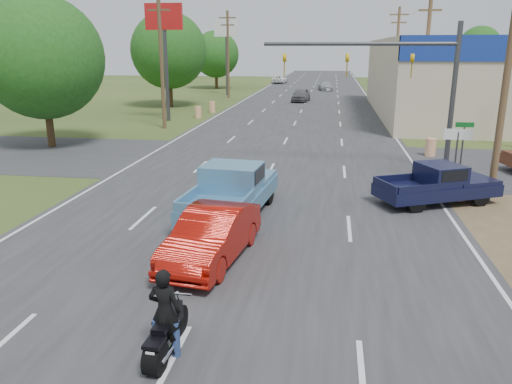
% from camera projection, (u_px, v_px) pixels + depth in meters
% --- Properties ---
extents(ground, '(200.00, 200.00, 0.00)m').
position_uv_depth(ground, '(171.00, 362.00, 9.57)').
color(ground, '#30431B').
rests_on(ground, ground).
extents(main_road, '(15.00, 180.00, 0.02)m').
position_uv_depth(main_road, '(301.00, 111.00, 47.57)').
color(main_road, '#2D2D30').
rests_on(main_road, ground).
extents(cross_road, '(120.00, 10.00, 0.02)m').
position_uv_depth(cross_road, '(275.00, 161.00, 26.67)').
color(cross_road, '#2D2D30').
rests_on(cross_road, ground).
extents(utility_pole_1, '(2.00, 0.28, 10.00)m').
position_uv_depth(utility_pole_1, '(509.00, 61.00, 19.09)').
color(utility_pole_1, '#4C3823').
rests_on(utility_pole_1, ground).
extents(utility_pole_2, '(2.00, 0.28, 10.00)m').
position_uv_depth(utility_pole_2, '(426.00, 55.00, 36.19)').
color(utility_pole_2, '#4C3823').
rests_on(utility_pole_2, ground).
extents(utility_pole_3, '(2.00, 0.28, 10.00)m').
position_uv_depth(utility_pole_3, '(396.00, 53.00, 53.29)').
color(utility_pole_3, '#4C3823').
rests_on(utility_pole_3, ground).
extents(utility_pole_5, '(2.00, 0.28, 10.00)m').
position_uv_depth(utility_pole_5, '(161.00, 55.00, 36.05)').
color(utility_pole_5, '#4C3823').
rests_on(utility_pole_5, ground).
extents(utility_pole_6, '(2.00, 0.28, 10.00)m').
position_uv_depth(utility_pole_6, '(228.00, 52.00, 58.85)').
color(utility_pole_6, '#4C3823').
rests_on(utility_pole_6, ground).
extents(tree_0, '(7.14, 7.14, 8.84)m').
position_uv_depth(tree_0, '(42.00, 58.00, 29.10)').
color(tree_0, '#422D19').
rests_on(tree_0, ground).
extents(tree_1, '(7.56, 7.56, 9.36)m').
position_uv_depth(tree_1, '(169.00, 51.00, 49.85)').
color(tree_1, '#422D19').
rests_on(tree_1, ground).
extents(tree_2, '(6.72, 6.72, 8.32)m').
position_uv_depth(tree_2, '(216.00, 54.00, 72.92)').
color(tree_2, '#422D19').
rests_on(tree_2, ground).
extents(tree_5, '(7.98, 7.98, 9.88)m').
position_uv_depth(tree_5, '(479.00, 48.00, 93.92)').
color(tree_5, '#422D19').
rests_on(tree_5, ground).
extents(tree_6, '(8.82, 8.82, 10.92)m').
position_uv_depth(tree_6, '(172.00, 45.00, 102.30)').
color(tree_6, '#422D19').
rests_on(tree_6, ground).
extents(barrel_0, '(0.56, 0.56, 1.00)m').
position_uv_depth(barrel_0, '(460.00, 188.00, 19.69)').
color(barrel_0, orange).
rests_on(barrel_0, ground).
extents(barrel_1, '(0.56, 0.56, 1.00)m').
position_uv_depth(barrel_1, '(431.00, 147.00, 27.71)').
color(barrel_1, orange).
rests_on(barrel_1, ground).
extents(barrel_2, '(0.56, 0.56, 1.00)m').
position_uv_depth(barrel_2, '(198.00, 112.00, 42.94)').
color(barrel_2, orange).
rests_on(barrel_2, ground).
extents(barrel_3, '(0.56, 0.56, 1.00)m').
position_uv_depth(barrel_3, '(212.00, 107.00, 46.70)').
color(barrel_3, orange).
rests_on(barrel_3, ground).
extents(pole_sign_left_near, '(3.00, 0.35, 9.20)m').
position_uv_depth(pole_sign_left_near, '(164.00, 30.00, 39.48)').
color(pole_sign_left_near, '#3F3F44').
rests_on(pole_sign_left_near, ground).
extents(pole_sign_left_far, '(3.00, 0.35, 9.20)m').
position_uv_depth(pole_sign_left_far, '(226.00, 37.00, 62.28)').
color(pole_sign_left_far, '#3F3F44').
rests_on(pole_sign_left_far, ground).
extents(lane_sign, '(1.20, 0.08, 2.52)m').
position_uv_depth(lane_sign, '(457.00, 144.00, 21.17)').
color(lane_sign, '#3F3F44').
rests_on(lane_sign, ground).
extents(street_name_sign, '(0.80, 0.08, 2.61)m').
position_uv_depth(street_name_sign, '(463.00, 144.00, 22.59)').
color(street_name_sign, '#3F3F44').
rests_on(street_name_sign, ground).
extents(signal_mast, '(9.12, 0.40, 7.00)m').
position_uv_depth(signal_mast, '(397.00, 70.00, 23.56)').
color(signal_mast, '#3F3F44').
rests_on(signal_mast, ground).
extents(red_convertible, '(2.19, 4.69, 1.49)m').
position_uv_depth(red_convertible, '(212.00, 236.00, 13.98)').
color(red_convertible, '#940E06').
rests_on(red_convertible, ground).
extents(motorcycle, '(0.62, 2.01, 1.02)m').
position_uv_depth(motorcycle, '(165.00, 336.00, 9.62)').
color(motorcycle, black).
rests_on(motorcycle, ground).
extents(rider, '(0.66, 0.45, 1.74)m').
position_uv_depth(rider, '(165.00, 316.00, 9.54)').
color(rider, black).
rests_on(rider, ground).
extents(blue_pickup, '(2.75, 5.85, 1.87)m').
position_uv_depth(blue_pickup, '(233.00, 190.00, 17.79)').
color(blue_pickup, black).
rests_on(blue_pickup, ground).
extents(navy_pickup, '(5.00, 3.63, 1.55)m').
position_uv_depth(navy_pickup, '(440.00, 184.00, 19.19)').
color(navy_pickup, black).
rests_on(navy_pickup, ground).
extents(distant_car_grey, '(2.11, 4.45, 1.47)m').
position_uv_depth(distant_car_grey, '(301.00, 95.00, 56.04)').
color(distant_car_grey, '#5C5B60').
rests_on(distant_car_grey, ground).
extents(distant_car_silver, '(2.39, 4.45, 1.23)m').
position_uv_depth(distant_car_silver, '(326.00, 86.00, 71.13)').
color(distant_car_silver, '#ABACB0').
rests_on(distant_car_silver, ground).
extents(distant_car_white, '(2.55, 4.93, 1.33)m').
position_uv_depth(distant_car_white, '(280.00, 79.00, 85.31)').
color(distant_car_white, white).
rests_on(distant_car_white, ground).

